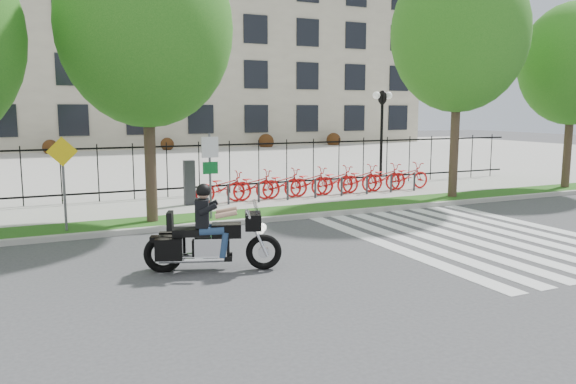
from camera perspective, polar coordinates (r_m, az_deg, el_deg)
name	(u,v)px	position (r m, az deg, el deg)	size (l,w,h in m)	color
ground	(311,257)	(12.92, 2.40, -6.57)	(120.00, 120.00, 0.00)	#3D3D3F
curb	(248,221)	(16.56, -4.10, -2.97)	(60.00, 0.20, 0.15)	#A3A29A
grass_verge	(238,216)	(17.35, -5.09, -2.46)	(60.00, 1.50, 0.15)	#224D13
sidewalk	(214,204)	(19.68, -7.55, -1.20)	(60.00, 3.50, 0.15)	#9D9C93
plaza	(130,162)	(36.70, -15.75, 2.96)	(80.00, 34.00, 0.10)	#9D9C93
crosswalk_stripes	(474,236)	(15.67, 18.35, -4.30)	(5.70, 8.00, 0.01)	silver
iron_fence	(199,168)	(21.20, -9.02, 2.39)	(30.00, 0.06, 2.00)	black
office_building	(90,37)	(56.69, -19.49, 14.66)	(60.00, 21.90, 20.15)	#A29883
lamp_post_right	(382,112)	(27.94, 9.54, 8.03)	(1.06, 0.70, 4.25)	black
street_tree_1	(146,27)	(16.50, -14.27, 15.93)	(4.80, 4.80, 8.19)	#37251E
street_tree_2	(459,34)	(21.53, 16.99, 15.10)	(4.82, 4.82, 8.61)	#37251E
street_tree_3	(574,64)	(25.73, 27.03, 11.50)	(4.25, 4.25, 7.43)	#37251E
bike_share_station	(321,181)	(20.93, 3.37, 1.11)	(10.09, 0.89, 1.50)	#2D2D33
sign_pole_regulatory	(210,165)	(16.46, -7.92, 2.76)	(0.50, 0.09, 2.50)	#59595B
sign_pole_warning	(63,171)	(15.78, -21.87, 2.00)	(0.78, 0.09, 2.49)	#59595B
motorcycle_rider	(212,236)	(11.75, -7.72, -4.47)	(2.74, 1.40, 2.21)	black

